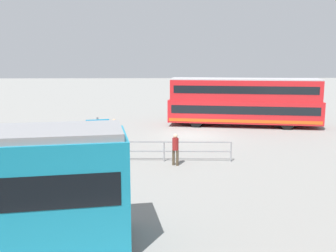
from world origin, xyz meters
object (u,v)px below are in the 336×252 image
double_decker_bus (244,102)px  pedestrian_near_railing (114,131)px  info_sign (98,132)px  pedestrian_crossing (175,147)px

double_decker_bus → pedestrian_near_railing: size_ratio=6.80×
pedestrian_near_railing → info_sign: bearing=84.1°
pedestrian_crossing → info_sign: size_ratio=0.66×
pedestrian_near_railing → pedestrian_crossing: 5.33m
pedestrian_crossing → info_sign: bearing=-1.5°
pedestrian_near_railing → pedestrian_crossing: size_ratio=1.09×
double_decker_bus → pedestrian_near_railing: bearing=37.7°
double_decker_bus → pedestrian_crossing: (6.03, 11.39, -1.02)m
pedestrian_crossing → info_sign: 3.98m
pedestrian_near_railing → double_decker_bus: bearing=-142.3°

